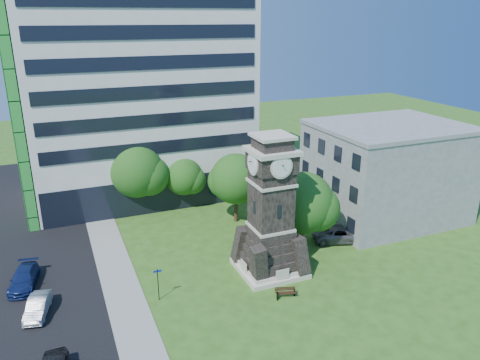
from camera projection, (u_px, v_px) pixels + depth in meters
name	position (u px, v px, depth m)	size (l,w,h in m)	color
ground	(247.00, 289.00, 38.31)	(160.00, 160.00, 0.00)	#2F5719
sidewalk	(120.00, 282.00, 39.22)	(3.00, 70.00, 0.06)	gray
street	(8.00, 305.00, 36.14)	(14.00, 80.00, 0.02)	black
clock_tower	(271.00, 215.00, 39.39)	(5.40, 5.40, 12.22)	beige
office_tall	(136.00, 78.00, 54.97)	(26.20, 15.11, 28.60)	white
office_low	(387.00, 171.00, 50.79)	(15.20, 12.20, 10.40)	#9D9FA2
car_street_mid	(38.00, 307.00, 34.84)	(1.36, 3.89, 1.28)	#A4A6AB
car_street_north	(24.00, 279.00, 38.47)	(1.93, 4.75, 1.38)	navy
car_east_lot	(341.00, 234.00, 46.20)	(2.59, 5.63, 1.56)	#55555B
park_bench	(286.00, 292.00, 37.04)	(1.63, 0.44, 0.84)	black
street_sign	(158.00, 281.00, 36.26)	(0.65, 0.07, 2.71)	black
tree_nw	(137.00, 172.00, 51.86)	(6.80, 6.18, 8.10)	#332114
tree_nc	(184.00, 177.00, 53.52)	(4.78, 4.35, 5.99)	#332114
tree_ne	(237.00, 180.00, 49.45)	(5.94, 5.40, 7.58)	#332114
tree_east	(303.00, 205.00, 43.66)	(6.44, 5.85, 7.59)	#332114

